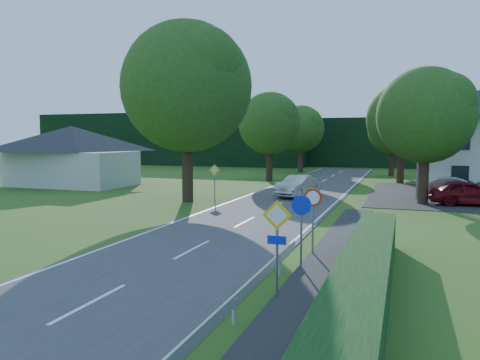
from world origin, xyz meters
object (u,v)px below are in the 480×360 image
at_px(moving_car, 298,186).
at_px(parked_car_silver_a, 457,187).
at_px(streetlight, 417,133).
at_px(parked_car_red, 469,193).
at_px(parasol, 464,182).
at_px(motorcycle, 290,184).

distance_m(moving_car, parked_car_silver_a, 10.86).
relative_size(streetlight, moving_car, 1.77).
distance_m(moving_car, parked_car_red, 10.85).
height_order(parked_car_silver_a, parasol, parasol).
bearing_deg(streetlight, parked_car_silver_a, 30.82).
bearing_deg(moving_car, parked_car_silver_a, 28.56).
xyz_separation_m(moving_car, parked_car_silver_a, (10.48, 2.83, -0.01)).
bearing_deg(parked_car_red, moving_car, 79.38).
distance_m(motorcycle, parked_car_silver_a, 11.69).
relative_size(moving_car, parasol, 2.18).
height_order(streetlight, parked_car_red, streetlight).
xyz_separation_m(motorcycle, parked_car_silver_a, (11.69, 0.15, 0.17)).
xyz_separation_m(streetlight, parasol, (3.43, 3.82, -3.49)).
xyz_separation_m(parked_car_red, parked_car_silver_a, (-0.33, 3.64, -0.04)).
relative_size(parked_car_silver_a, parasol, 2.14).
height_order(moving_car, parasol, parasol).
bearing_deg(parked_car_red, streetlight, 50.24).
distance_m(streetlight, parked_car_silver_a, 4.87).
height_order(parked_car_red, parasol, parasol).
bearing_deg(parked_car_silver_a, motorcycle, 96.24).
bearing_deg(parasol, moving_car, -155.80).
bearing_deg(parked_car_silver_a, moving_car, 110.61).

